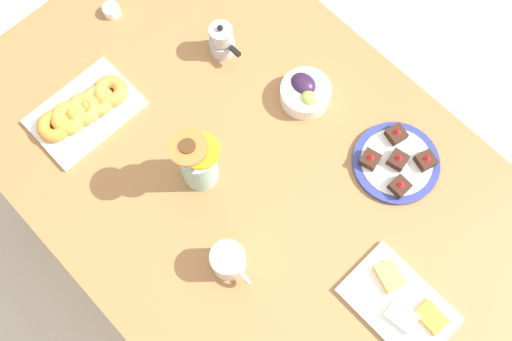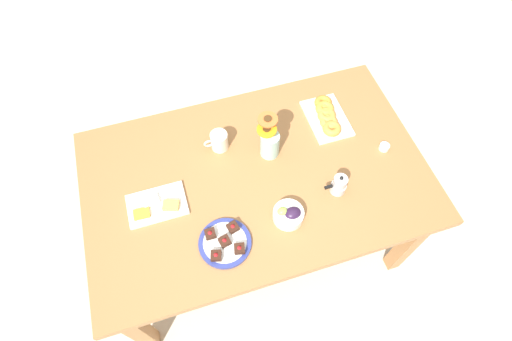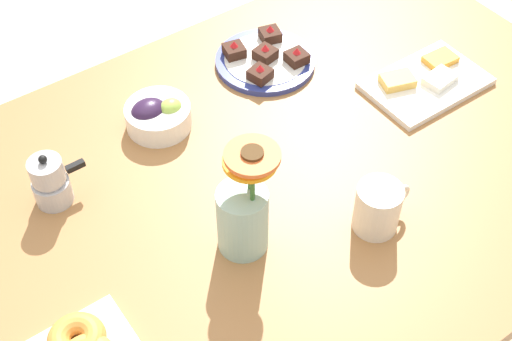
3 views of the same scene
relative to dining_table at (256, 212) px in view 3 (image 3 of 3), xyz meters
The scene contains 7 objects.
dining_table is the anchor object (origin of this frame).
coffee_mug 0.27m from the dining_table, 59.49° to the right, with size 0.12×0.08×0.10m.
grape_bowl 0.28m from the dining_table, 105.85° to the left, with size 0.14×0.14×0.07m.
cheese_platter 0.48m from the dining_table, ahead, with size 0.26×0.17×0.03m.
dessert_plate 0.38m from the dining_table, 51.35° to the left, with size 0.23×0.23×0.05m.
flower_vase 0.22m from the dining_table, 134.07° to the right, with size 0.11×0.11×0.25m.
moka_pot 0.40m from the dining_table, 150.24° to the left, with size 0.11×0.07×0.12m.
Camera 3 is at (-0.52, -0.73, 1.77)m, focal length 50.00 mm.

